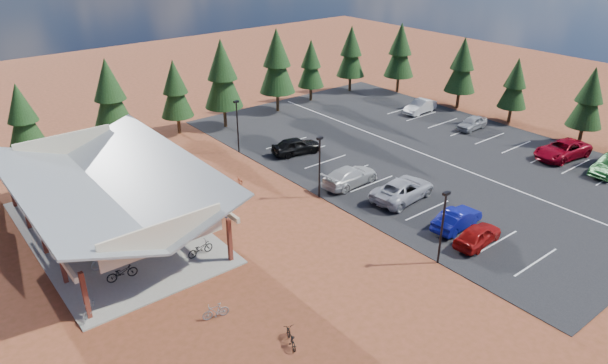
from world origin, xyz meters
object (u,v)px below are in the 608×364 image
Objects in this scene: bike_0 at (122,272)px; bike_15 at (236,184)px; lamp_post_0 at (443,223)px; car_2 at (403,189)px; lamp_post_2 at (237,123)px; bike_2 at (86,215)px; car_8 at (472,123)px; bike_1 at (104,259)px; bike_14 at (223,209)px; car_9 at (420,106)px; bike_6 at (130,205)px; car_6 at (562,150)px; bike_pavilion at (106,184)px; car_1 at (457,219)px; bike_9 at (88,309)px; bike_7 at (95,184)px; lamp_post_1 at (320,163)px; bike_5 at (156,218)px; car_3 at (350,176)px; bike_4 at (200,249)px; car_4 at (296,146)px; bike_16 at (218,202)px; car_0 at (478,235)px; bike_12 at (291,337)px; trash_bin_0 at (208,207)px; bike_3 at (69,192)px; bike_13 at (216,311)px; trash_bin_1 at (208,212)px.

bike_0 is 13.78m from bike_15.
lamp_post_0 reaches higher than car_2.
lamp_post_2 is 17.31m from car_2.
bike_2 is 39.26m from car_8.
bike_14 is (9.54, 1.29, -0.17)m from bike_1.
car_8 is 7.11m from car_9.
car_6 is (35.68, -15.30, 0.33)m from bike_6.
bike_1 is (-2.15, -4.04, -3.19)m from bike_pavilion.
car_8 is at bearing -61.71° from car_1.
car_1 reaches higher than bike_9.
car_1 is at bearing -171.96° from bike_15.
bike_2 is 0.28× the size of car_6.
lamp_post_1 is at bearing -129.48° from bike_7.
car_3 is (15.66, -3.85, 0.21)m from bike_5.
bike_1 reaches higher than bike_9.
bike_0 reaches higher than bike_4.
bike_16 is at bearing 123.44° from car_4.
car_0 is at bearing -55.93° from car_8.
trash_bin_0 is at bearing -81.77° from bike_12.
bike_0 reaches higher than bike_7.
bike_13 is (1.77, -19.88, -0.14)m from bike_3.
lamp_post_0 is 23.23m from bike_6.
bike_6 is 0.30× the size of car_3.
bike_pavilion reaches higher than bike_16.
bike_7 is 21.12m from car_3.
bike_4 is 0.46× the size of car_8.
bike_7 is 0.92× the size of bike_14.
car_1 is at bearing -49.02° from car_9.
bike_3 is at bearing 35.86° from bike_15.
car_0 reaches higher than bike_4.
car_2 reaches higher than bike_7.
bike_pavilion is 10.89× the size of bike_1.
bike_pavilion is 22.27m from car_2.
trash_bin_1 is 0.15× the size of car_6.
bike_6 is at bearing -65.59° from bike_12.
bike_12 is at bearing -176.34° from bike_5.
lamp_post_1 is 12.00m from lamp_post_2.
bike_15 is 27.64m from car_9.
lamp_post_2 is 23.14m from car_9.
bike_4 is at bearing -40.24° from bike_16.
bike_15 is at bearing 32.09° from trash_bin_1.
trash_bin_0 is at bearing -37.31° from bike_4.
car_6 reaches higher than bike_13.
trash_bin_1 is at bearing 41.57° from car_1.
bike_pavilion is 15.83m from lamp_post_1.
car_9 is (22.85, 9.02, -2.19)m from lamp_post_1.
car_6 is at bearing -19.56° from lamp_post_1.
bike_13 is (-14.06, 4.26, -2.51)m from lamp_post_0.
bike_3 reaches higher than bike_2.
bike_2 is 10.36m from bike_4.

